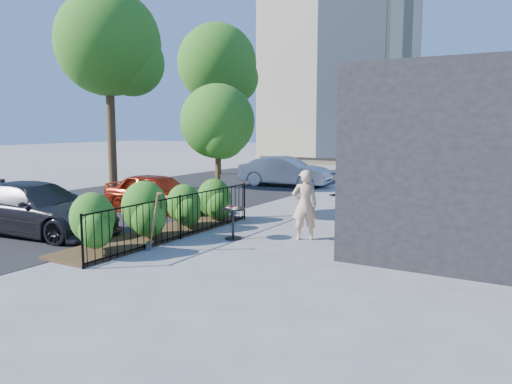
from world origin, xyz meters
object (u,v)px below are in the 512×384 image
Objects in this scene: patio_tree at (218,126)px; cafe_table at (233,218)px; car_silver at (285,171)px; street_tree_far at (218,68)px; shovel at (153,225)px; car_darkgrey at (36,208)px; street_tree_near at (109,50)px; woman at (305,205)px; car_red at (157,193)px.

cafe_table is at bearing -48.72° from patio_tree.
street_tree_far is at bearing 54.94° from car_silver.
cafe_table is 2.10m from shovel.
patio_tree is 8.72m from car_silver.
street_tree_far is at bearing 10.64° from car_darkgrey.
patio_tree is 0.48× the size of street_tree_far.
woman is (11.08, -4.47, -5.06)m from street_tree_near.
shovel reaches higher than car_red.
shovel is 5.20m from car_red.
woman reaches higher than cafe_table.
street_tree_near is 9.26m from car_silver.
cafe_table is at bearing -5.25° from woman.
shovel is 0.30× the size of car_darkgrey.
cafe_table is at bearing -54.34° from street_tree_far.
shovel is at bearing -174.24° from car_silver.
street_tree_near is 1.81× the size of car_darkgrey.
cafe_table is at bearing 65.76° from shovel.
street_tree_far is 16.93m from car_darkgrey.
street_tree_near reaches higher than car_darkgrey.
car_darkgrey is at bearing -124.39° from patio_tree.
cafe_table is at bearing -29.04° from street_tree_near.
woman reaches higher than shovel.
street_tree_near is 8.18m from car_red.
street_tree_far reaches higher than car_silver.
car_darkgrey is at bearing -56.50° from street_tree_near.
cafe_table is at bearing -167.53° from car_silver.
street_tree_far is 10.12× the size of cafe_table.
patio_tree reaches higher than car_red.
cafe_table is 5.11m from car_darkgrey.
car_silver is at bearing -10.96° from car_darkgrey.
patio_tree reaches higher than car_darkgrey.
street_tree_far is at bearing -82.01° from woman.
car_silver reaches higher than cafe_table.
street_tree_far reaches higher than patio_tree.
car_silver reaches higher than car_red.
street_tree_far is at bearing 90.00° from street_tree_near.
shovel is at bearing -140.48° from car_red.
cafe_table is (9.54, -13.30, -5.39)m from street_tree_far.
street_tree_far is at bearing 124.51° from patio_tree.
street_tree_near is 1.00× the size of street_tree_far.
street_tree_near is at bearing 26.56° from car_darkgrey.
patio_tree is 8.92m from street_tree_near.
street_tree_far reaches higher than car_darkgrey.
street_tree_far is (-7.70, 11.20, 3.15)m from patio_tree.
car_red is at bearing -45.56° from woman.
patio_tree is 3.58m from cafe_table.
car_silver is at bearing 110.22° from cafe_table.
car_darkgrey is (4.86, -15.35, -5.25)m from street_tree_far.
car_silver is at bearing 103.52° from shovel.
shovel is 0.37× the size of car_red.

